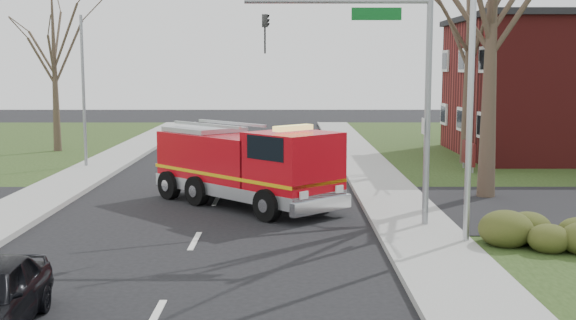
{
  "coord_description": "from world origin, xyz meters",
  "views": [
    {
      "loc": [
        2.49,
        -19.03,
        4.69
      ],
      "look_at": [
        2.52,
        1.67,
        2.0
      ],
      "focal_mm": 45.0,
      "sensor_mm": 36.0,
      "label": 1
    }
  ],
  "objects": [
    {
      "name": "bare_tree_far",
      "position": [
        11.0,
        15.0,
        6.49
      ],
      "size": [
        5.25,
        5.25,
        10.5
      ],
      "color": "#3E2F25",
      "rests_on": "ground"
    },
    {
      "name": "utility_pole_far",
      "position": [
        -6.8,
        14.0,
        3.5
      ],
      "size": [
        0.14,
        0.14,
        7.0
      ],
      "primitive_type": "cylinder",
      "color": "gray",
      "rests_on": "ground"
    },
    {
      "name": "streetlight_pole",
      "position": [
        7.14,
        -0.5,
        4.55
      ],
      "size": [
        1.48,
        0.16,
        8.4
      ],
      "color": "#B7BABF",
      "rests_on": "ground"
    },
    {
      "name": "ground",
      "position": [
        0.0,
        0.0,
        0.0
      ],
      "size": [
        120.0,
        120.0,
        0.0
      ],
      "primitive_type": "plane",
      "color": "black",
      "rests_on": "ground"
    },
    {
      "name": "hedge_corner",
      "position": [
        9.0,
        -1.0,
        0.58
      ],
      "size": [
        2.8,
        2.0,
        0.9
      ],
      "primitive_type": "ellipsoid",
      "color": "#2E3A15",
      "rests_on": "lawn_right"
    },
    {
      "name": "sidewalk_right",
      "position": [
        6.2,
        0.0,
        0.07
      ],
      "size": [
        2.4,
        80.0,
        0.15
      ],
      "primitive_type": "cube",
      "color": "gray",
      "rests_on": "ground"
    },
    {
      "name": "bare_tree_left",
      "position": [
        -10.0,
        20.0,
        5.56
      ],
      "size": [
        4.5,
        4.5,
        9.0
      ],
      "color": "#3E2F25",
      "rests_on": "ground"
    },
    {
      "name": "fire_engine",
      "position": [
        1.14,
        5.02,
        1.3
      ],
      "size": [
        6.65,
        6.82,
        2.87
      ],
      "rotation": [
        0.0,
        0.0,
        0.76
      ],
      "color": "#B80812",
      "rests_on": "ground"
    },
    {
      "name": "traffic_signal_mast",
      "position": [
        5.21,
        1.5,
        4.71
      ],
      "size": [
        5.29,
        0.18,
        6.8
      ],
      "color": "gray",
      "rests_on": "ground"
    },
    {
      "name": "health_center_sign",
      "position": [
        10.5,
        12.5,
        0.88
      ],
      "size": [
        0.12,
        2.0,
        1.4
      ],
      "color": "#4D1212",
      "rests_on": "ground"
    }
  ]
}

